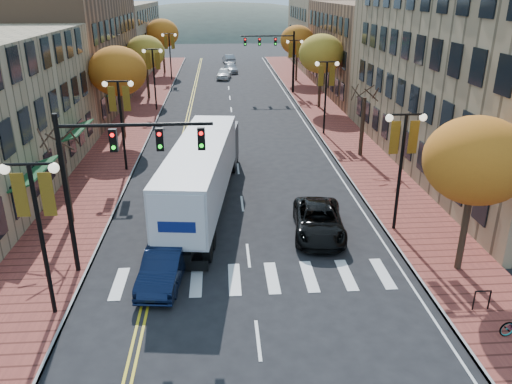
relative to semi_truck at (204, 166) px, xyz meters
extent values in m
plane|color=black|center=(2.08, -10.02, -2.29)|extent=(200.00, 200.00, 0.00)
cube|color=brown|center=(-6.92, 22.48, -2.22)|extent=(4.00, 85.00, 0.15)
cube|color=brown|center=(11.08, 22.48, -2.22)|extent=(4.00, 85.00, 0.15)
cube|color=brown|center=(-14.92, 25.98, 3.21)|extent=(12.00, 24.00, 11.00)
cube|color=#9E8966|center=(-14.92, 50.98, 2.46)|extent=(12.00, 26.00, 9.50)
cube|color=brown|center=(20.58, 31.98, 2.71)|extent=(15.00, 24.00, 10.00)
cube|color=#9E8966|center=(20.58, 53.98, 3.21)|extent=(15.00, 20.00, 11.00)
cylinder|color=#382619|center=(-6.92, -2.02, -0.04)|extent=(0.28, 0.28, 4.20)
cylinder|color=#382619|center=(-6.92, 13.98, 0.31)|extent=(0.28, 0.28, 4.90)
ellipsoid|color=orange|center=(-6.92, 13.98, 3.17)|extent=(4.48, 4.48, 3.81)
cylinder|color=#382619|center=(-6.92, 29.98, 0.13)|extent=(0.28, 0.28, 4.55)
ellipsoid|color=gold|center=(-6.92, 29.98, 2.78)|extent=(4.16, 4.16, 3.54)
cylinder|color=#382619|center=(-6.92, 47.98, 0.38)|extent=(0.28, 0.28, 5.04)
ellipsoid|color=orange|center=(-6.92, 47.98, 3.32)|extent=(4.61, 4.61, 3.92)
cylinder|color=#382619|center=(11.08, -8.02, 0.13)|extent=(0.28, 0.28, 4.55)
ellipsoid|color=orange|center=(11.08, -8.02, 2.78)|extent=(4.16, 4.16, 3.54)
cylinder|color=#382619|center=(11.08, 7.98, -0.04)|extent=(0.28, 0.28, 4.20)
cylinder|color=#382619|center=(11.08, 23.98, 0.31)|extent=(0.28, 0.28, 4.90)
ellipsoid|color=gold|center=(11.08, 23.98, 3.17)|extent=(4.48, 4.48, 3.81)
cylinder|color=#382619|center=(11.08, 39.98, 0.24)|extent=(0.28, 0.28, 4.76)
ellipsoid|color=orange|center=(11.08, 39.98, 3.01)|extent=(4.35, 4.35, 3.70)
cylinder|color=black|center=(-5.42, -10.02, 0.71)|extent=(0.16, 0.16, 6.00)
cylinder|color=black|center=(-5.42, -10.02, 3.71)|extent=(1.60, 0.10, 0.10)
sphere|color=#FFF2CC|center=(-6.22, -10.02, 3.56)|extent=(0.36, 0.36, 0.36)
sphere|color=#FFF2CC|center=(-4.62, -10.02, 3.56)|extent=(0.36, 0.36, 0.36)
cube|color=gold|center=(-5.87, -10.02, 2.61)|extent=(0.45, 0.03, 1.60)
cube|color=gold|center=(-4.97, -10.02, 2.61)|extent=(0.45, 0.03, 1.60)
cylinder|color=black|center=(-5.42, 5.98, 0.71)|extent=(0.16, 0.16, 6.00)
cylinder|color=black|center=(-5.42, 5.98, 3.71)|extent=(1.60, 0.10, 0.10)
sphere|color=#FFF2CC|center=(-6.22, 5.98, 3.56)|extent=(0.36, 0.36, 0.36)
sphere|color=#FFF2CC|center=(-4.62, 5.98, 3.56)|extent=(0.36, 0.36, 0.36)
cube|color=gold|center=(-5.87, 5.98, 2.61)|extent=(0.45, 0.03, 1.60)
cube|color=gold|center=(-4.97, 5.98, 2.61)|extent=(0.45, 0.03, 1.60)
cylinder|color=black|center=(-5.42, 23.98, 0.71)|extent=(0.16, 0.16, 6.00)
cylinder|color=black|center=(-5.42, 23.98, 3.71)|extent=(1.60, 0.10, 0.10)
sphere|color=#FFF2CC|center=(-6.22, 23.98, 3.56)|extent=(0.36, 0.36, 0.36)
sphere|color=#FFF2CC|center=(-4.62, 23.98, 3.56)|extent=(0.36, 0.36, 0.36)
cube|color=gold|center=(-5.87, 23.98, 2.61)|extent=(0.45, 0.03, 1.60)
cube|color=gold|center=(-4.97, 23.98, 2.61)|extent=(0.45, 0.03, 1.60)
cylinder|color=black|center=(-5.42, 41.98, 0.71)|extent=(0.16, 0.16, 6.00)
cylinder|color=black|center=(-5.42, 41.98, 3.71)|extent=(1.60, 0.10, 0.10)
sphere|color=#FFF2CC|center=(-6.22, 41.98, 3.56)|extent=(0.36, 0.36, 0.36)
sphere|color=#FFF2CC|center=(-4.62, 41.98, 3.56)|extent=(0.36, 0.36, 0.36)
cube|color=gold|center=(-5.87, 41.98, 2.61)|extent=(0.45, 0.03, 1.60)
cube|color=gold|center=(-4.97, 41.98, 2.61)|extent=(0.45, 0.03, 1.60)
cylinder|color=black|center=(9.58, -4.02, 0.71)|extent=(0.16, 0.16, 6.00)
cylinder|color=black|center=(9.58, -4.02, 3.71)|extent=(1.60, 0.10, 0.10)
sphere|color=#FFF2CC|center=(8.78, -4.02, 3.56)|extent=(0.36, 0.36, 0.36)
sphere|color=#FFF2CC|center=(10.38, -4.02, 3.56)|extent=(0.36, 0.36, 0.36)
cube|color=gold|center=(9.13, -4.02, 2.61)|extent=(0.45, 0.03, 1.60)
cube|color=gold|center=(10.03, -4.02, 2.61)|extent=(0.45, 0.03, 1.60)
cylinder|color=black|center=(9.58, 13.98, 0.71)|extent=(0.16, 0.16, 6.00)
cylinder|color=black|center=(9.58, 13.98, 3.71)|extent=(1.60, 0.10, 0.10)
sphere|color=#FFF2CC|center=(8.78, 13.98, 3.56)|extent=(0.36, 0.36, 0.36)
sphere|color=#FFF2CC|center=(10.38, 13.98, 3.56)|extent=(0.36, 0.36, 0.36)
cube|color=gold|center=(9.13, 13.98, 2.61)|extent=(0.45, 0.03, 1.60)
cube|color=gold|center=(10.03, 13.98, 2.61)|extent=(0.45, 0.03, 1.60)
cylinder|color=black|center=(9.58, 31.98, 0.71)|extent=(0.16, 0.16, 6.00)
cylinder|color=black|center=(9.58, 31.98, 3.71)|extent=(1.60, 0.10, 0.10)
sphere|color=#FFF2CC|center=(8.78, 31.98, 3.56)|extent=(0.36, 0.36, 0.36)
sphere|color=#FFF2CC|center=(10.38, 31.98, 3.56)|extent=(0.36, 0.36, 0.36)
cube|color=gold|center=(9.13, 31.98, 2.61)|extent=(0.45, 0.03, 1.60)
cube|color=gold|center=(10.03, 31.98, 2.61)|extent=(0.45, 0.03, 1.60)
cylinder|color=black|center=(-5.32, -7.02, 1.21)|extent=(0.20, 0.20, 7.00)
cylinder|color=black|center=(-2.32, -7.02, 4.21)|extent=(6.00, 0.14, 0.14)
cube|color=black|center=(-3.22, -7.02, 3.61)|extent=(0.30, 0.25, 0.90)
sphere|color=#FF0C0C|center=(-3.22, -7.16, 3.86)|extent=(0.16, 0.16, 0.16)
cube|color=black|center=(-1.42, -7.02, 3.61)|extent=(0.30, 0.25, 0.90)
sphere|color=#FF0C0C|center=(-1.42, -7.16, 3.86)|extent=(0.16, 0.16, 0.16)
cube|color=black|center=(0.20, -7.02, 3.61)|extent=(0.30, 0.25, 0.90)
sphere|color=#FF0C0C|center=(0.20, -7.16, 3.86)|extent=(0.16, 0.16, 0.16)
cylinder|color=black|center=(9.48, 31.98, 1.21)|extent=(0.20, 0.20, 7.00)
cylinder|color=black|center=(6.48, 31.98, 4.21)|extent=(6.00, 0.14, 0.14)
cube|color=black|center=(7.38, 31.98, 3.61)|extent=(0.30, 0.25, 0.90)
sphere|color=#FF0C0C|center=(7.38, 31.84, 3.86)|extent=(0.16, 0.16, 0.16)
cube|color=black|center=(5.58, 31.98, 3.61)|extent=(0.30, 0.25, 0.90)
sphere|color=#FF0C0C|center=(5.58, 31.84, 3.86)|extent=(0.16, 0.16, 0.16)
cube|color=black|center=(3.96, 31.98, 3.61)|extent=(0.30, 0.25, 0.90)
sphere|color=#FF0C0C|center=(3.96, 31.84, 3.86)|extent=(0.16, 0.16, 0.16)
cube|color=black|center=(-0.15, -1.25, -1.46)|extent=(2.52, 12.78, 0.34)
cube|color=silver|center=(-0.15, -1.25, 0.26)|extent=(4.08, 12.97, 2.75)
cube|color=black|center=(0.80, 6.54, -0.67)|extent=(2.79, 3.22, 2.45)
cylinder|color=black|center=(-1.80, -6.19, -1.80)|extent=(0.46, 1.02, 0.98)
cylinder|color=black|center=(0.25, -6.44, -1.80)|extent=(0.46, 1.02, 0.98)
cylinder|color=black|center=(-1.65, -5.02, -1.80)|extent=(0.46, 1.02, 0.98)
cylinder|color=black|center=(0.39, -5.27, -1.80)|extent=(0.46, 1.02, 0.98)
cylinder|color=black|center=(-0.36, 5.50, -1.80)|extent=(0.46, 1.02, 0.98)
cylinder|color=black|center=(1.68, 5.25, -1.80)|extent=(0.46, 1.02, 0.98)
cylinder|color=black|center=(-0.10, 7.64, -1.80)|extent=(0.46, 1.02, 0.98)
cylinder|color=black|center=(1.94, 7.39, -1.80)|extent=(0.46, 1.02, 0.98)
imported|color=black|center=(-1.54, -7.92, -1.57)|extent=(2.02, 4.53, 1.44)
imported|color=black|center=(5.69, -4.10, -1.57)|extent=(2.94, 5.41, 1.44)
imported|color=white|center=(1.58, 42.88, -1.56)|extent=(2.29, 4.49, 1.46)
imported|color=#97979E|center=(2.68, 48.31, -1.65)|extent=(2.07, 4.52, 1.28)
imported|color=#9C9DA3|center=(2.58, 57.88, -1.55)|extent=(2.17, 4.67, 1.48)
camera|label=1|loc=(0.98, -26.15, 9.09)|focal=35.00mm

